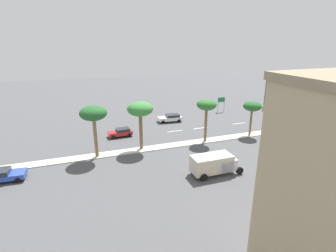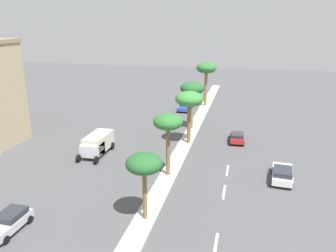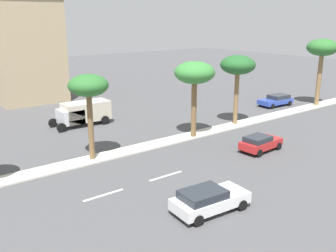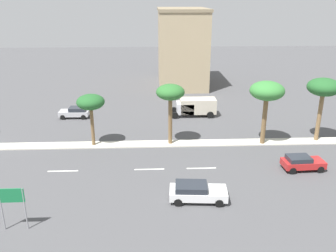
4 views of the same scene
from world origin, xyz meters
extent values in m
plane|color=#4C4C4F|center=(0.00, 29.18, 0.00)|extent=(160.00, 160.00, 0.00)
cube|color=beige|center=(0.00, 37.51, 0.06)|extent=(1.80, 75.02, 0.12)
cube|color=silver|center=(5.98, 12.07, 0.01)|extent=(0.20, 2.80, 0.01)
cube|color=silver|center=(5.98, 20.14, 0.01)|extent=(0.20, 2.80, 0.01)
cube|color=silver|center=(5.98, 25.07, 0.01)|extent=(0.20, 2.80, 0.01)
cylinder|color=brown|center=(0.03, 14.06, 2.28)|extent=(0.36, 0.36, 4.31)
ellipsoid|color=#235B28|center=(0.03, 14.06, 4.95)|extent=(2.94, 2.94, 1.61)
cylinder|color=brown|center=(-0.03, 22.41, 2.75)|extent=(0.43, 0.43, 5.25)
ellipsoid|color=#2D6B2D|center=(-0.03, 22.41, 5.90)|extent=(3.01, 3.01, 1.66)
cylinder|color=brown|center=(0.39, 32.54, 2.76)|extent=(0.50, 0.50, 5.28)
ellipsoid|color=#387F38|center=(0.39, 32.54, 6.04)|extent=(3.64, 3.64, 2.00)
cylinder|color=olive|center=(-0.29, 38.88, 2.85)|extent=(0.46, 0.46, 5.46)
ellipsoid|color=#235B28|center=(-0.29, 38.88, 6.19)|extent=(3.51, 3.51, 1.93)
cylinder|color=olive|center=(-0.08, 53.64, 3.36)|extent=(0.54, 0.54, 6.48)
ellipsoid|color=#2D6B2D|center=(-0.08, 53.64, 7.26)|extent=(3.75, 3.75, 2.06)
cube|color=red|center=(6.62, 34.54, 0.63)|extent=(1.94, 3.89, 0.62)
cube|color=#262B33|center=(6.64, 34.06, 1.14)|extent=(1.67, 2.17, 0.42)
cylinder|color=black|center=(5.72, 35.82, 0.32)|extent=(0.25, 0.65, 0.64)
cylinder|color=black|center=(7.38, 35.91, 0.32)|extent=(0.25, 0.65, 0.64)
cylinder|color=black|center=(5.86, 33.17, 0.32)|extent=(0.25, 0.65, 0.64)
cylinder|color=black|center=(7.51, 33.25, 0.32)|extent=(0.25, 0.65, 0.64)
cube|color=#B2B2B7|center=(-9.74, 10.04, 0.64)|extent=(1.90, 3.94, 0.64)
cube|color=#262B33|center=(-9.73, 10.53, 1.20)|extent=(1.68, 2.18, 0.48)
cylinder|color=black|center=(-8.91, 8.66, 0.32)|extent=(0.23, 0.64, 0.64)
cylinder|color=black|center=(-8.85, 11.38, 0.32)|extent=(0.23, 0.64, 0.64)
cylinder|color=black|center=(-10.57, 11.42, 0.32)|extent=(0.23, 0.64, 0.64)
cube|color=#2D47AD|center=(-3.18, 49.37, 0.61)|extent=(2.27, 4.64, 0.58)
cube|color=#262B33|center=(-3.15, 49.94, 1.14)|extent=(1.94, 2.59, 0.48)
cylinder|color=black|center=(-2.34, 47.73, 0.32)|extent=(0.26, 0.65, 0.64)
cylinder|color=black|center=(-4.23, 47.85, 0.32)|extent=(0.26, 0.65, 0.64)
cylinder|color=black|center=(-2.14, 50.89, 0.32)|extent=(0.26, 0.65, 0.64)
cylinder|color=black|center=(-4.02, 51.01, 0.32)|extent=(0.26, 0.65, 0.64)
cube|color=silver|center=(11.53, 24.05, 0.64)|extent=(2.31, 4.68, 0.65)
cube|color=#262B33|center=(11.49, 23.49, 1.20)|extent=(1.95, 2.63, 0.46)
cylinder|color=black|center=(10.73, 25.71, 0.32)|extent=(0.27, 0.66, 0.64)
cylinder|color=black|center=(12.58, 25.56, 0.32)|extent=(0.27, 0.66, 0.64)
cylinder|color=black|center=(10.48, 22.54, 0.32)|extent=(0.27, 0.66, 0.64)
cylinder|color=black|center=(12.33, 22.39, 0.32)|extent=(0.27, 0.66, 0.64)
cube|color=silver|center=(-9.76, 24.91, 1.16)|extent=(2.21, 2.24, 1.42)
cube|color=beige|center=(-9.76, 26.66, 1.42)|extent=(2.21, 4.76, 1.94)
cylinder|color=black|center=(-8.66, 23.47, 0.45)|extent=(0.28, 0.90, 0.90)
cylinder|color=black|center=(-10.86, 23.47, 0.45)|extent=(0.28, 0.90, 0.90)
cylinder|color=black|center=(-8.66, 28.20, 0.45)|extent=(0.28, 0.90, 0.90)
cylinder|color=black|center=(-10.86, 28.20, 0.45)|extent=(0.28, 0.90, 0.90)
camera|label=1|loc=(-34.08, 40.81, 15.20)|focal=28.02mm
camera|label=2|loc=(7.34, -8.85, 15.50)|focal=35.87mm
camera|label=3|loc=(25.63, 10.13, 10.71)|focal=40.55mm
camera|label=4|loc=(36.12, 20.54, 15.34)|focal=38.10mm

